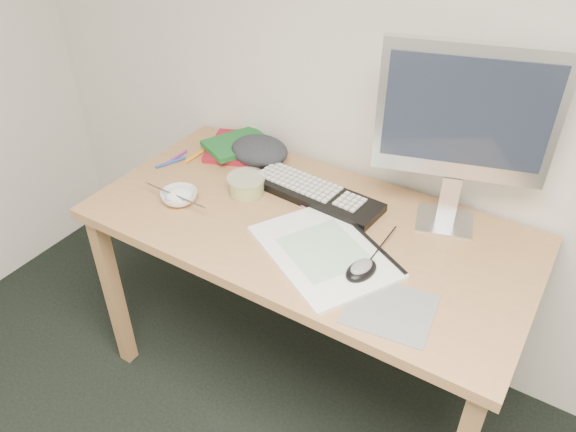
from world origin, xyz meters
name	(u,v)px	position (x,y,z in m)	size (l,w,h in m)	color
desk	(307,243)	(-0.30, 1.43, 0.67)	(1.40, 0.70, 0.75)	#AC7F4E
mousepad	(390,309)	(0.07, 1.22, 0.75)	(0.22, 0.20, 0.00)	slate
sketchpad	(324,252)	(-0.19, 1.33, 0.76)	(0.42, 0.30, 0.01)	silver
keyboard	(316,194)	(-0.35, 1.57, 0.76)	(0.46, 0.15, 0.03)	black
monitor	(465,119)	(0.06, 1.66, 1.11)	(0.48, 0.20, 0.58)	silver
mouse	(361,267)	(-0.05, 1.30, 0.78)	(0.07, 0.11, 0.04)	black
rice_bowl	(179,197)	(-0.72, 1.31, 0.77)	(0.12, 0.12, 0.04)	white
chopsticks	(175,195)	(-0.72, 1.28, 0.79)	(0.02, 0.02, 0.26)	silver
fruit_tub	(246,185)	(-0.56, 1.47, 0.78)	(0.13, 0.13, 0.06)	#E0B64F
book_red	(234,147)	(-0.78, 1.68, 0.76)	(0.18, 0.24, 0.02)	maroon
book_green	(237,144)	(-0.75, 1.68, 0.78)	(0.17, 0.23, 0.02)	#175E26
cloth_lump	(259,151)	(-0.65, 1.67, 0.79)	(0.18, 0.15, 0.08)	#282C30
pencil_pink	(314,216)	(-0.30, 1.47, 0.75)	(0.01, 0.01, 0.18)	pink
pencil_tan	(315,221)	(-0.28, 1.45, 0.75)	(0.01, 0.01, 0.18)	tan
pencil_black	(341,213)	(-0.23, 1.53, 0.75)	(0.01, 0.01, 0.17)	black
marker_blue	(171,162)	(-0.91, 1.48, 0.76)	(0.01, 0.01, 0.12)	#1D49A1
marker_orange	(198,154)	(-0.86, 1.57, 0.76)	(0.01, 0.01, 0.14)	orange
marker_purple	(176,158)	(-0.92, 1.51, 0.76)	(0.01, 0.01, 0.12)	purple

